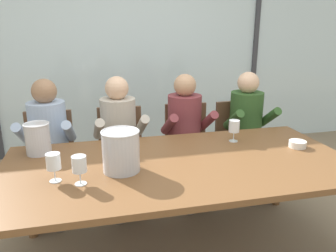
# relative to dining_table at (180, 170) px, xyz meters

# --- Properties ---
(ground) EXTENTS (14.00, 14.00, 0.00)m
(ground) POSITION_rel_dining_table_xyz_m (0.00, 1.00, -0.67)
(ground) COLOR #847056
(window_glass_panel) EXTENTS (7.56, 0.03, 2.60)m
(window_glass_panel) POSITION_rel_dining_table_xyz_m (0.00, 2.30, 0.63)
(window_glass_panel) COLOR silver
(window_glass_panel) RESTS_ON ground
(window_mullion_right) EXTENTS (0.06, 0.06, 2.60)m
(window_mullion_right) POSITION_rel_dining_table_xyz_m (1.70, 2.28, 0.63)
(window_mullion_right) COLOR #38383D
(window_mullion_right) RESTS_ON ground
(hillside_vineyard) EXTENTS (13.56, 2.40, 2.01)m
(hillside_vineyard) POSITION_rel_dining_table_xyz_m (0.00, 6.70, 0.33)
(hillside_vineyard) COLOR #477A38
(hillside_vineyard) RESTS_ON ground
(dining_table) EXTENTS (2.36, 1.15, 0.73)m
(dining_table) POSITION_rel_dining_table_xyz_m (0.00, 0.00, 0.00)
(dining_table) COLOR brown
(dining_table) RESTS_ON ground
(chair_near_curtain) EXTENTS (0.46, 0.46, 0.87)m
(chair_near_curtain) POSITION_rel_dining_table_xyz_m (-0.96, 0.99, -0.16)
(chair_near_curtain) COLOR brown
(chair_near_curtain) RESTS_ON ground
(chair_left_of_center) EXTENTS (0.46, 0.46, 0.87)m
(chair_left_of_center) POSITION_rel_dining_table_xyz_m (-0.31, 1.00, -0.16)
(chair_left_of_center) COLOR brown
(chair_left_of_center) RESTS_ON ground
(chair_center) EXTENTS (0.47, 0.47, 0.87)m
(chair_center) POSITION_rel_dining_table_xyz_m (0.35, 0.99, -0.16)
(chair_center) COLOR brown
(chair_center) RESTS_ON ground
(chair_right_of_center) EXTENTS (0.46, 0.46, 0.87)m
(chair_right_of_center) POSITION_rel_dining_table_xyz_m (0.90, 0.98, -0.16)
(chair_right_of_center) COLOR brown
(chair_right_of_center) RESTS_ON ground
(person_pale_blue_shirt) EXTENTS (0.48, 0.63, 1.19)m
(person_pale_blue_shirt) POSITION_rel_dining_table_xyz_m (-0.94, 0.85, 0.01)
(person_pale_blue_shirt) COLOR #9EB2D1
(person_pale_blue_shirt) RESTS_ON ground
(person_beige_jumper) EXTENTS (0.48, 0.63, 1.19)m
(person_beige_jumper) POSITION_rel_dining_table_xyz_m (-0.32, 0.85, 0.01)
(person_beige_jumper) COLOR #B7AD9E
(person_beige_jumper) RESTS_ON ground
(person_maroon_top) EXTENTS (0.48, 0.63, 1.19)m
(person_maroon_top) POSITION_rel_dining_table_xyz_m (0.30, 0.85, 0.01)
(person_maroon_top) COLOR brown
(person_maroon_top) RESTS_ON ground
(person_olive_shirt) EXTENTS (0.46, 0.61, 1.19)m
(person_olive_shirt) POSITION_rel_dining_table_xyz_m (0.94, 0.85, 0.01)
(person_olive_shirt) COLOR #2D5123
(person_olive_shirt) RESTS_ON ground
(ice_bucket_primary) EXTENTS (0.24, 0.24, 0.26)m
(ice_bucket_primary) POSITION_rel_dining_table_xyz_m (-0.40, -0.05, 0.20)
(ice_bucket_primary) COLOR #B7B7BC
(ice_bucket_primary) RESTS_ON dining_table
(ice_bucket_secondary) EXTENTS (0.18, 0.18, 0.23)m
(ice_bucket_secondary) POSITION_rel_dining_table_xyz_m (-0.94, 0.38, 0.18)
(ice_bucket_secondary) COLOR #B7B7BC
(ice_bucket_secondary) RESTS_ON dining_table
(tasting_bowl) EXTENTS (0.13, 0.13, 0.05)m
(tasting_bowl) POSITION_rel_dining_table_xyz_m (0.94, 0.07, 0.09)
(tasting_bowl) COLOR silver
(tasting_bowl) RESTS_ON dining_table
(wine_glass_by_left_taster) EXTENTS (0.08, 0.08, 0.17)m
(wine_glass_by_left_taster) POSITION_rel_dining_table_xyz_m (-0.79, -0.11, 0.18)
(wine_glass_by_left_taster) COLOR silver
(wine_glass_by_left_taster) RESTS_ON dining_table
(wine_glass_near_bucket) EXTENTS (0.08, 0.08, 0.17)m
(wine_glass_near_bucket) POSITION_rel_dining_table_xyz_m (0.52, 0.30, 0.18)
(wine_glass_near_bucket) COLOR silver
(wine_glass_near_bucket) RESTS_ON dining_table
(wine_glass_center_pour) EXTENTS (0.08, 0.08, 0.17)m
(wine_glass_center_pour) POSITION_rel_dining_table_xyz_m (-0.65, -0.18, 0.18)
(wine_glass_center_pour) COLOR silver
(wine_glass_center_pour) RESTS_ON dining_table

